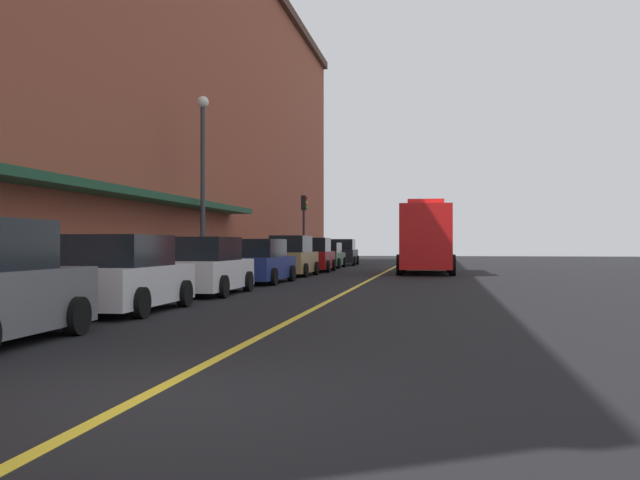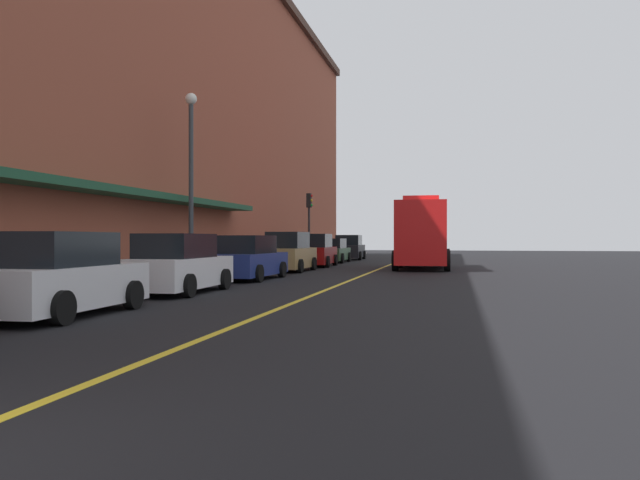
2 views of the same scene
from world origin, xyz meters
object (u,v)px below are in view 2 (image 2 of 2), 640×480
object	(u,v)px
parked_car_6	(332,251)
fire_truck	(423,236)
parked_car_1	(58,277)
parked_car_3	(248,259)
traffic_light_near	(309,214)
parked_car_4	(289,253)
parked_car_7	(349,248)
parked_car_5	(314,251)
parked_car_2	(178,265)
parking_meter_0	(316,246)
street_lamp_left	(191,164)
parking_meter_1	(96,258)

from	to	relation	value
parked_car_6	fire_truck	size ratio (longest dim) A/B	0.58
parked_car_1	parked_car_6	bearing A→B (deg)	-1.16
parked_car_3	traffic_light_near	size ratio (longest dim) A/B	1.10
parked_car_4	traffic_light_near	world-z (taller)	traffic_light_near
parked_car_7	traffic_light_near	xyz separation A→B (m)	(-1.36, -7.31, 2.30)
parked_car_5	parked_car_7	distance (m)	12.00
parked_car_1	parked_car_2	distance (m)	5.49
parked_car_3	parking_meter_0	size ratio (longest dim) A/B	3.57
parked_car_7	parked_car_6	bearing A→B (deg)	176.89
parked_car_5	street_lamp_left	size ratio (longest dim) A/B	0.64
parked_car_1	parking_meter_0	size ratio (longest dim) A/B	3.25
parked_car_7	fire_truck	distance (m)	14.44
parked_car_7	parking_meter_0	world-z (taller)	parked_car_7
parked_car_2	parking_meter_0	world-z (taller)	parked_car_2
street_lamp_left	parking_meter_1	bearing A→B (deg)	-85.36
parked_car_6	parked_car_7	size ratio (longest dim) A/B	0.98
fire_truck	parked_car_5	bearing A→B (deg)	-100.83
parked_car_5	parked_car_6	distance (m)	5.96
street_lamp_left	parked_car_6	bearing A→B (deg)	83.96
street_lamp_left	parked_car_5	bearing A→B (deg)	80.28
street_lamp_left	parked_car_1	bearing A→B (deg)	-79.89
parking_meter_0	traffic_light_near	size ratio (longest dim) A/B	0.31
parked_car_2	parked_car_4	xyz separation A→B (m)	(0.03, 12.11, 0.07)
parked_car_6	parked_car_7	xyz separation A→B (m)	(0.11, 6.04, 0.11)
parked_car_3	fire_truck	world-z (taller)	fire_truck
parked_car_6	parked_car_7	distance (m)	6.04
parked_car_1	traffic_light_near	world-z (taller)	traffic_light_near
parked_car_2	parked_car_5	bearing A→B (deg)	-1.01
parking_meter_1	street_lamp_left	xyz separation A→B (m)	(-0.60, 7.39, 3.34)
parked_car_4	fire_truck	size ratio (longest dim) A/B	0.55
parked_car_1	parking_meter_0	bearing A→B (deg)	1.33
parked_car_3	parked_car_4	size ratio (longest dim) A/B	1.12
parked_car_1	parked_car_4	xyz separation A→B (m)	(0.08, 17.60, 0.07)
parked_car_1	parked_car_4	world-z (taller)	parked_car_4
parking_meter_1	street_lamp_left	distance (m)	8.14
parked_car_1	fire_truck	bearing A→B (deg)	-17.03
parking_meter_1	parked_car_1	bearing A→B (deg)	-69.01
parking_meter_1	street_lamp_left	size ratio (longest dim) A/B	0.19
parked_car_1	street_lamp_left	size ratio (longest dim) A/B	0.62
fire_truck	parking_meter_0	distance (m)	11.11
parked_car_1	parked_car_3	world-z (taller)	parked_car_1
fire_truck	parked_car_3	bearing A→B (deg)	-31.61
parked_car_4	street_lamp_left	bearing A→B (deg)	163.73
parked_car_3	traffic_light_near	distance (m)	16.27
parked_car_2	parking_meter_0	bearing A→B (deg)	2.47
parked_car_2	parked_car_4	distance (m)	12.11
parked_car_2	parked_car_4	bearing A→B (deg)	-0.93
parked_car_6	traffic_light_near	world-z (taller)	traffic_light_near
parked_car_7	parked_car_1	bearing A→B (deg)	177.82
parked_car_4	parking_meter_0	bearing A→B (deg)	7.11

